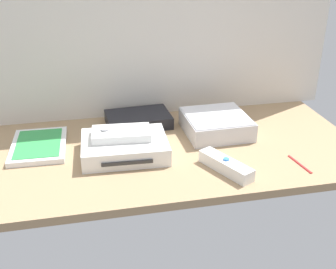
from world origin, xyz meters
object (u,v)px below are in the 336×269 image
(mini_computer, at_px, (216,124))
(network_router, at_px, (138,119))
(game_console, at_px, (125,147))
(remote_classic_pad, at_px, (121,133))
(stylus_pen, at_px, (300,163))
(remote_wand, at_px, (226,166))
(game_case, at_px, (39,146))

(mini_computer, relative_size, network_router, 0.93)
(game_console, bearing_deg, mini_computer, 18.77)
(remote_classic_pad, relative_size, stylus_pen, 1.67)
(game_console, xyz_separation_m, remote_wand, (0.22, -0.13, -0.01))
(network_router, height_order, stylus_pen, network_router)
(network_router, bearing_deg, stylus_pen, -45.31)
(network_router, xyz_separation_m, remote_classic_pad, (-0.07, -0.16, 0.04))
(remote_wand, distance_m, remote_classic_pad, 0.27)
(game_console, height_order, game_case, game_console)
(game_console, bearing_deg, game_case, 161.60)
(game_console, distance_m, network_router, 0.18)
(game_case, distance_m, remote_wand, 0.48)
(remote_wand, bearing_deg, network_router, 91.76)
(game_console, bearing_deg, remote_classic_pad, 114.30)
(stylus_pen, bearing_deg, remote_wand, 177.58)
(mini_computer, distance_m, remote_classic_pad, 0.28)
(mini_computer, xyz_separation_m, game_case, (-0.48, 0.00, -0.02))
(game_console, xyz_separation_m, game_case, (-0.21, 0.08, -0.01))
(network_router, distance_m, remote_classic_pad, 0.18)
(game_case, bearing_deg, remote_wand, -24.19)
(game_case, height_order, remote_classic_pad, remote_classic_pad)
(game_console, distance_m, stylus_pen, 0.43)
(stylus_pen, bearing_deg, network_router, 138.14)
(game_console, height_order, remote_wand, game_console)
(remote_wand, bearing_deg, remote_classic_pad, 121.25)
(stylus_pen, bearing_deg, remote_classic_pad, 159.73)
(game_console, distance_m, game_case, 0.23)
(remote_classic_pad, distance_m, stylus_pen, 0.44)
(game_case, relative_size, remote_classic_pad, 1.29)
(mini_computer, height_order, network_router, mini_computer)
(game_case, bearing_deg, mini_computer, 1.18)
(game_console, xyz_separation_m, network_router, (0.06, 0.17, -0.00))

